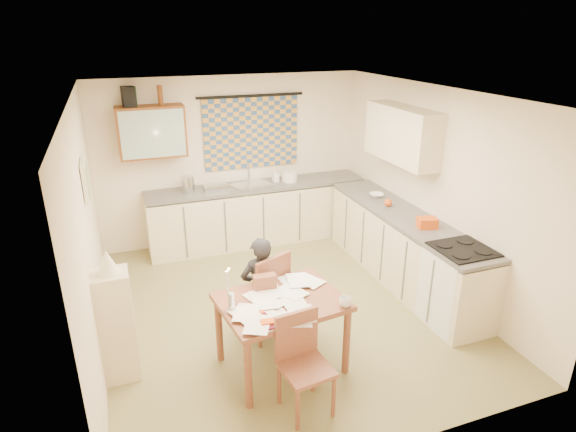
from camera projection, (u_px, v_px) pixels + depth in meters
name	position (u px, v px, depth m)	size (l,w,h in m)	color
floor	(283.00, 308.00, 5.77)	(4.00, 4.50, 0.02)	olive
ceiling	(281.00, 93.00, 4.85)	(4.00, 4.50, 0.02)	white
wall_back	(232.00, 160.00, 7.28)	(4.00, 0.02, 2.50)	#F8E5C5
wall_front	(390.00, 318.00, 3.34)	(4.00, 0.02, 2.50)	#F8E5C5
wall_left	(87.00, 235.00, 4.67)	(0.02, 4.50, 2.50)	#F8E5C5
wall_right	(435.00, 190.00, 5.96)	(0.02, 4.50, 2.50)	#F8E5C5
window_blind	(251.00, 133.00, 7.20)	(1.45, 0.03, 1.05)	#31507E
curtain_rod	(251.00, 96.00, 6.98)	(0.04, 0.04, 1.60)	black
wall_cabinet	(152.00, 132.00, 6.56)	(0.90, 0.34, 0.70)	#65310F
wall_cabinet_glass	(153.00, 134.00, 6.41)	(0.84, 0.02, 0.64)	#99B2A5
upper_cabinet_right	(402.00, 134.00, 6.16)	(0.34, 1.30, 0.70)	beige
framed_print	(85.00, 179.00, 4.86)	(0.04, 0.50, 0.40)	#EDE3C6
print_canvas	(88.00, 179.00, 4.87)	(0.01, 0.42, 0.32)	#B8BCA4
counter_back	(258.00, 214.00, 7.40)	(3.30, 0.62, 0.92)	beige
counter_right	(402.00, 248.00, 6.25)	(0.62, 2.95, 0.92)	beige
stove	(458.00, 287.00, 5.29)	(0.60, 0.60, 0.94)	white
sink	(252.00, 188.00, 7.22)	(0.55, 0.45, 0.10)	silver
tap	(249.00, 173.00, 7.31)	(0.03, 0.03, 0.28)	silver
dish_rack	(216.00, 187.00, 7.02)	(0.35, 0.30, 0.06)	silver
kettle	(188.00, 184.00, 6.86)	(0.18, 0.18, 0.24)	silver
mixing_bowl	(290.00, 176.00, 7.37)	(0.24, 0.24, 0.16)	white
soap_bottle	(275.00, 175.00, 7.33)	(0.10, 0.10, 0.20)	white
bowl	(377.00, 195.00, 6.71)	(0.24, 0.24, 0.05)	white
orange_bag	(427.00, 223.00, 5.67)	(0.22, 0.16, 0.12)	#DF5010
fruit_orange	(388.00, 203.00, 6.34)	(0.10, 0.10, 0.10)	#DF5010
speaker	(129.00, 97.00, 6.30)	(0.16, 0.20, 0.26)	black
bottle_green	(134.00, 96.00, 6.32)	(0.07, 0.07, 0.26)	#195926
bottle_brown	(160.00, 95.00, 6.43)	(0.07, 0.07, 0.26)	#65310F
dining_table	(282.00, 333.00, 4.64)	(1.23, 0.99, 0.75)	brown
chair_far	(263.00, 309.00, 5.18)	(0.59, 0.59, 0.98)	brown
chair_near	(305.00, 383.00, 4.14)	(0.45, 0.45, 0.89)	brown
person	(260.00, 289.00, 5.02)	(0.44, 0.30, 1.16)	black
shelf_stand	(117.00, 326.00, 4.45)	(0.32, 0.30, 1.11)	beige
lampshade	(107.00, 262.00, 4.21)	(0.20, 0.20, 0.22)	#EDE3C6
letter_rack	(265.00, 283.00, 4.65)	(0.22, 0.10, 0.16)	brown
mug	(345.00, 302.00, 4.38)	(0.12, 0.12, 0.09)	white
magazine	(250.00, 326.00, 4.09)	(0.20, 0.27, 0.02)	maroon
book	(245.00, 315.00, 4.26)	(0.19, 0.25, 0.02)	#DF5010
orange_box	(268.00, 323.00, 4.12)	(0.12, 0.08, 0.04)	#DF5010
eyeglasses	(309.00, 310.00, 4.33)	(0.13, 0.04, 0.02)	black
candle_holder	(231.00, 302.00, 4.30)	(0.06, 0.06, 0.18)	silver
candle	(227.00, 282.00, 4.23)	(0.02, 0.02, 0.22)	white
candle_flame	(229.00, 269.00, 4.20)	(0.02, 0.02, 0.02)	#FFCC66
papers	(278.00, 302.00, 4.45)	(1.07, 0.98, 0.03)	white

